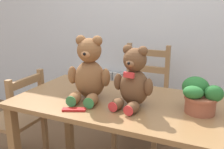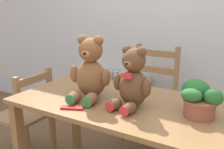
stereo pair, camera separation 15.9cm
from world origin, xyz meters
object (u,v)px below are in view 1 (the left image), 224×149
object	(u,v)px
wooden_chair_side	(17,120)
teddy_bear_left	(89,72)
potted_plant	(199,96)
chocolate_bar	(74,110)
teddy_bear_right	(133,80)
wooden_chair_behind	(142,101)

from	to	relation	value
wooden_chair_side	teddy_bear_left	bearing A→B (deg)	-94.63
teddy_bear_left	potted_plant	distance (m)	0.70
wooden_chair_side	teddy_bear_left	distance (m)	0.91
teddy_bear_left	potted_plant	size ratio (longest dim) A/B	1.78
potted_plant	chocolate_bar	world-z (taller)	potted_plant
teddy_bear_right	chocolate_bar	size ratio (longest dim) A/B	2.69
teddy_bear_left	teddy_bear_right	bearing A→B (deg)	170.65
wooden_chair_behind	teddy_bear_right	xyz separation A→B (m)	(0.17, -0.77, 0.44)
teddy_bear_left	chocolate_bar	distance (m)	0.28
teddy_bear_left	chocolate_bar	size ratio (longest dim) A/B	3.00
wooden_chair_behind	teddy_bear_left	bearing A→B (deg)	79.87
teddy_bear_right	chocolate_bar	world-z (taller)	teddy_bear_right
potted_plant	teddy_bear_right	bearing A→B (deg)	-170.26
wooden_chair_behind	chocolate_bar	bearing A→B (deg)	83.02
wooden_chair_side	teddy_bear_left	size ratio (longest dim) A/B	2.03
chocolate_bar	wooden_chair_side	bearing A→B (deg)	159.78
teddy_bear_left	chocolate_bar	bearing A→B (deg)	84.76
wooden_chair_side	potted_plant	world-z (taller)	potted_plant
wooden_chair_side	teddy_bear_right	distance (m)	1.17
potted_plant	chocolate_bar	xyz separation A→B (m)	(-0.68, -0.29, -0.09)
wooden_chair_side	teddy_bear_right	xyz separation A→B (m)	(1.06, -0.06, 0.50)
wooden_chair_behind	potted_plant	size ratio (longest dim) A/B	4.31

